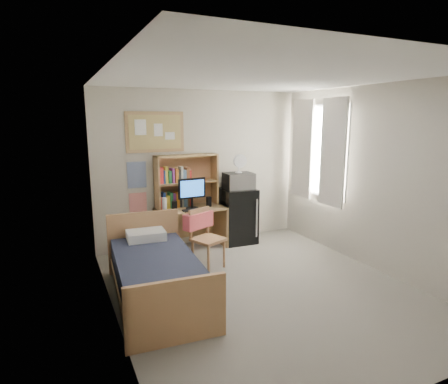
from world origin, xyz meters
name	(u,v)px	position (x,y,z in m)	size (l,w,h in m)	color
floor	(262,289)	(0.00, 0.00, -0.01)	(3.60, 4.20, 0.02)	gray
ceiling	(266,77)	(0.00, 0.00, 2.60)	(3.60, 4.20, 0.02)	white
wall_back	(201,168)	(0.00, 2.10, 1.30)	(3.60, 0.04, 2.60)	beige
wall_front	(417,238)	(0.00, -2.10, 1.30)	(3.60, 0.04, 2.60)	beige
wall_left	(110,202)	(-1.80, 0.00, 1.30)	(0.04, 4.20, 2.60)	beige
wall_right	(375,179)	(1.80, 0.00, 1.30)	(0.04, 4.20, 2.60)	beige
window_unit	(318,151)	(1.75, 1.20, 1.60)	(0.10, 1.40, 1.70)	white
curtain_left	(333,153)	(1.72, 0.80, 1.60)	(0.04, 0.55, 1.70)	silver
curtain_right	(302,149)	(1.72, 1.60, 1.60)	(0.04, 0.55, 1.70)	silver
bulletin_board	(155,132)	(-0.78, 2.08, 1.92)	(0.94, 0.03, 0.64)	tan
poster_wave	(137,175)	(-1.10, 2.09, 1.25)	(0.30, 0.01, 0.42)	#23458F
poster_japan	(138,204)	(-1.10, 2.09, 0.78)	(0.28, 0.01, 0.36)	red
desk	(191,228)	(-0.30, 1.80, 0.35)	(1.12, 0.56, 0.70)	tan
desk_chair	(208,239)	(-0.36, 0.92, 0.43)	(0.43, 0.43, 0.87)	tan
mini_fridge	(238,215)	(0.56, 1.80, 0.47)	(0.56, 0.56, 0.95)	black
bed	(157,279)	(-1.28, 0.27, 0.26)	(0.95, 1.89, 0.52)	#1C2033
hutch	(187,181)	(-0.31, 1.95, 1.13)	(1.05, 0.27, 0.86)	tan
monitor	(192,194)	(-0.30, 1.74, 0.94)	(0.46, 0.04, 0.49)	black
keyboard	(196,210)	(-0.29, 1.60, 0.71)	(0.42, 0.13, 0.02)	black
speaker_left	(175,206)	(-0.60, 1.72, 0.78)	(0.06, 0.06, 0.16)	black
speaker_right	(209,202)	(0.00, 1.76, 0.78)	(0.07, 0.07, 0.17)	black
water_bottle	(164,205)	(-0.78, 1.67, 0.81)	(0.07, 0.07, 0.23)	silver
hoodie	(198,220)	(-0.44, 1.11, 0.67)	(0.49, 0.15, 0.23)	#E5575C
microwave	(239,181)	(0.56, 1.78, 1.09)	(0.48, 0.36, 0.28)	silver
desk_fan	(239,165)	(0.56, 1.78, 1.37)	(0.23, 0.23, 0.28)	silver
pillow	(146,235)	(-1.23, 1.02, 0.58)	(0.50, 0.35, 0.12)	silver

